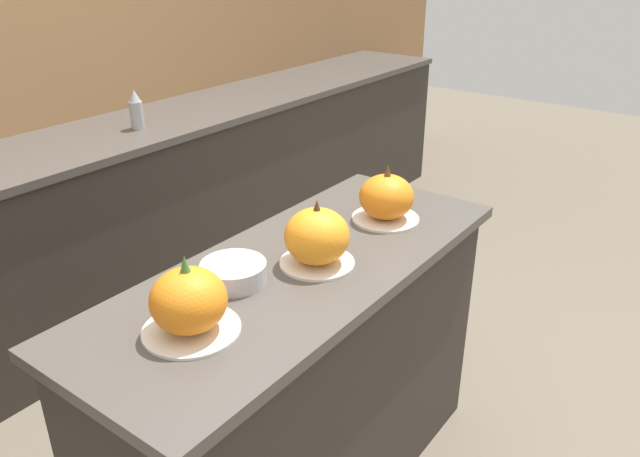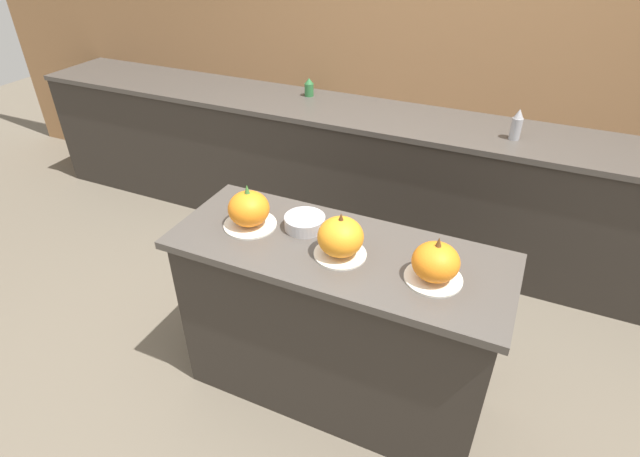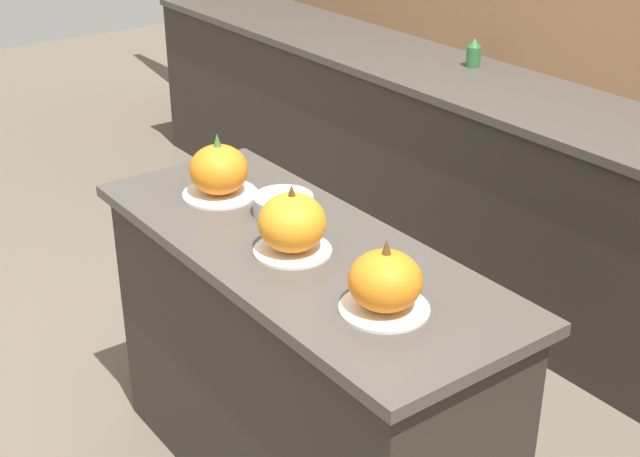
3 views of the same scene
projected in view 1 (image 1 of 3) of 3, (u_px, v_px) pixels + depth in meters
The scene contains 7 objects.
kitchen_island at pixel (303, 386), 1.97m from camera, with size 1.44×0.56×0.88m.
back_counter at pixel (45, 255), 2.73m from camera, with size 6.00×0.60×0.92m.
pumpkin_cake_left at pixel (189, 302), 1.44m from camera, with size 0.23×0.23×0.20m.
pumpkin_cake_center at pixel (317, 238), 1.74m from camera, with size 0.22×0.22×0.20m.
pumpkin_cake_right at pixel (386, 198), 2.03m from camera, with size 0.22×0.22×0.19m.
bottle_tall at pixel (136, 110), 2.86m from camera, with size 0.06×0.06×0.18m.
mixing_bowl at pixel (234, 273), 1.67m from camera, with size 0.18×0.18×0.06m.
Camera 1 is at (-1.23, -0.98, 1.73)m, focal length 35.00 mm.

